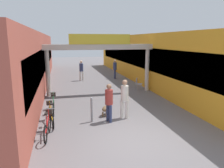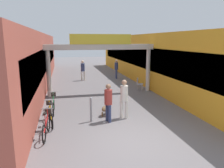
% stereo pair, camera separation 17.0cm
% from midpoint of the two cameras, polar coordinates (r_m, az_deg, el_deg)
% --- Properties ---
extents(ground_plane, '(80.00, 80.00, 0.00)m').
position_cam_midpoint_polar(ground_plane, '(8.18, 6.73, -14.28)').
color(ground_plane, slate).
extents(storefront_left, '(3.00, 26.00, 3.99)m').
position_cam_midpoint_polar(storefront_left, '(18.19, -20.89, 5.80)').
color(storefront_left, '#B25142').
rests_on(storefront_left, ground_plane).
extents(storefront_right, '(3.00, 26.00, 3.99)m').
position_cam_midpoint_polar(storefront_right, '(19.54, 10.35, 6.70)').
color(storefront_right, gold).
rests_on(storefront_right, ground_plane).
extents(arcade_sign_gateway, '(7.40, 0.47, 3.91)m').
position_cam_midpoint_polar(arcade_sign_gateway, '(14.40, -2.63, 8.32)').
color(arcade_sign_gateway, beige).
rests_on(arcade_sign_gateway, ground_plane).
extents(pedestrian_with_dog, '(0.46, 0.46, 1.80)m').
position_cam_midpoint_polar(pedestrian_with_dog, '(9.88, 3.67, -3.25)').
color(pedestrian_with_dog, silver).
rests_on(pedestrian_with_dog, ground_plane).
extents(pedestrian_companion, '(0.42, 0.42, 1.69)m').
position_cam_midpoint_polar(pedestrian_companion, '(9.49, -0.46, -4.29)').
color(pedestrian_companion, navy).
rests_on(pedestrian_companion, ground_plane).
extents(pedestrian_carrying_crate, '(0.37, 0.39, 1.77)m').
position_cam_midpoint_polar(pedestrian_carrying_crate, '(20.34, 1.39, 4.29)').
color(pedestrian_carrying_crate, navy).
rests_on(pedestrian_carrying_crate, ground_plane).
extents(pedestrian_elderly_walking, '(0.39, 0.37, 1.79)m').
position_cam_midpoint_polar(pedestrian_elderly_walking, '(19.44, -7.39, 3.91)').
color(pedestrian_elderly_walking, silver).
rests_on(pedestrian_elderly_walking, ground_plane).
extents(dog_on_leash, '(0.66, 0.77, 0.56)m').
position_cam_midpoint_polar(dog_on_leash, '(10.49, -1.01, -6.25)').
color(dog_on_leash, brown).
rests_on(dog_on_leash, ground_plane).
extents(bicycle_red_nearest, '(0.46, 1.69, 0.98)m').
position_cam_midpoint_polar(bicycle_red_nearest, '(8.62, -16.16, -10.14)').
color(bicycle_red_nearest, black).
rests_on(bicycle_red_nearest, ground_plane).
extents(bicycle_orange_second, '(0.46, 1.68, 0.98)m').
position_cam_midpoint_polar(bicycle_orange_second, '(9.77, -15.30, -7.50)').
color(bicycle_orange_second, black).
rests_on(bicycle_orange_second, ground_plane).
extents(bicycle_green_third, '(0.46, 1.69, 0.98)m').
position_cam_midpoint_polar(bicycle_green_third, '(11.24, -14.63, -4.98)').
color(bicycle_green_third, black).
rests_on(bicycle_green_third, ground_plane).
extents(bollard_post_metal, '(0.10, 0.10, 1.12)m').
position_cam_midpoint_polar(bollard_post_metal, '(9.62, -4.99, -6.61)').
color(bollard_post_metal, gray).
rests_on(bollard_post_metal, ground_plane).
extents(cafe_chair_aluminium_nearer, '(0.55, 0.55, 0.89)m').
position_cam_midpoint_polar(cafe_chair_aluminium_nearer, '(15.64, 7.35, 0.28)').
color(cafe_chair_aluminium_nearer, gray).
rests_on(cafe_chair_aluminium_nearer, ground_plane).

